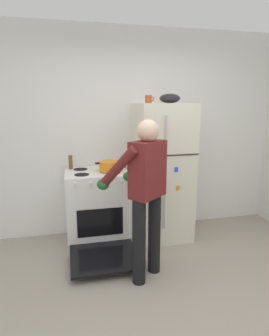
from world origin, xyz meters
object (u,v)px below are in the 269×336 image
object	(u,v)px
refrigerator	(162,172)
coffee_mug	(149,99)
mixing_bowl	(170,98)
red_pot	(110,166)
stove_range	(97,208)
person_cook	(144,186)
pepper_mill	(71,162)

from	to	relation	value
refrigerator	coffee_mug	world-z (taller)	coffee_mug
mixing_bowl	refrigerator	bearing A→B (deg)	-179.78
red_pot	stove_range	bearing A→B (deg)	168.71
coffee_mug	red_pot	bearing A→B (deg)	-168.98
refrigerator	coffee_mug	xyz separation A→B (m)	(-0.18, 0.05, 0.92)
stove_range	refrigerator	bearing A→B (deg)	1.20
person_cook	mixing_bowl	world-z (taller)	mixing_bowl
pepper_mill	coffee_mug	bearing A→B (deg)	-8.76
person_cook	red_pot	xyz separation A→B (m)	(-0.22, 0.82, 0.04)
red_pot	coffee_mug	size ratio (longest dim) A/B	3.12
mixing_bowl	pepper_mill	bearing A→B (deg)	170.77
coffee_mug	mixing_bowl	xyz separation A→B (m)	(0.26, -0.05, 0.01)
person_cook	coffee_mug	world-z (taller)	coffee_mug
refrigerator	person_cook	bearing A→B (deg)	-118.49
refrigerator	pepper_mill	world-z (taller)	refrigerator
stove_range	person_cook	distance (m)	1.06
coffee_mug	pepper_mill	bearing A→B (deg)	171.24
red_pot	coffee_mug	distance (m)	0.95
coffee_mug	mixing_bowl	world-z (taller)	mixing_bowl
refrigerator	person_cook	xyz separation A→B (m)	(-0.47, -0.87, 0.08)
refrigerator	red_pot	xyz separation A→B (m)	(-0.69, -0.05, 0.12)
person_cook	pepper_mill	world-z (taller)	person_cook
stove_range	coffee_mug	size ratio (longest dim) A/B	11.00
coffee_mug	mixing_bowl	distance (m)	0.26
stove_range	mixing_bowl	world-z (taller)	mixing_bowl
refrigerator	pepper_mill	bearing A→B (deg)	170.13
person_cook	red_pot	size ratio (longest dim) A/B	4.58
person_cook	pepper_mill	size ratio (longest dim) A/B	9.42
stove_range	pepper_mill	bearing A→B (deg)	143.99
refrigerator	mixing_bowl	xyz separation A→B (m)	(0.08, 0.00, 0.93)
refrigerator	stove_range	bearing A→B (deg)	-178.80
pepper_mill	person_cook	bearing A→B (deg)	-57.68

